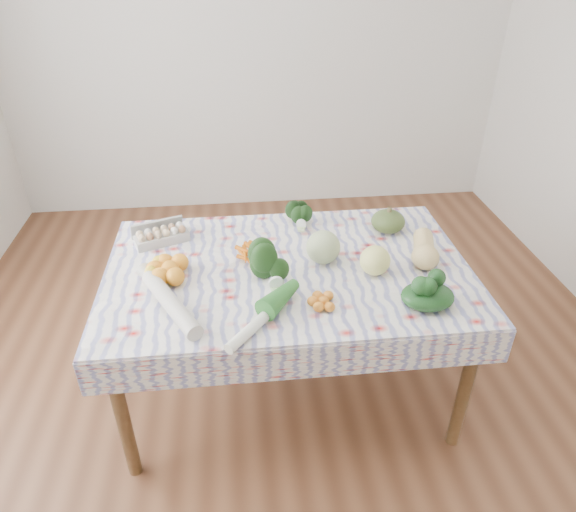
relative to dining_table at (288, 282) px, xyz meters
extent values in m
plane|color=brown|center=(0.00, 0.00, -0.68)|extent=(4.50, 4.50, 0.00)
cube|color=silver|center=(0.00, 2.25, 0.72)|extent=(4.00, 0.04, 2.80)
cube|color=brown|center=(0.00, 0.00, 0.05)|extent=(1.60, 1.00, 0.04)
cylinder|color=brown|center=(-0.74, -0.44, -0.32)|extent=(0.06, 0.06, 0.71)
cylinder|color=brown|center=(0.74, -0.44, -0.32)|extent=(0.06, 0.06, 0.71)
cylinder|color=brown|center=(-0.74, 0.44, -0.32)|extent=(0.06, 0.06, 0.71)
cylinder|color=brown|center=(0.74, 0.44, -0.32)|extent=(0.06, 0.06, 0.71)
cube|color=white|center=(0.00, 0.00, 0.08)|extent=(1.66, 1.06, 0.01)
cube|color=#B5B5AF|center=(-0.59, 0.28, 0.12)|extent=(0.28, 0.19, 0.07)
cube|color=#C65A0B|center=(-0.15, 0.09, 0.10)|extent=(0.23, 0.22, 0.03)
ellipsoid|color=black|center=(0.11, 0.38, 0.14)|extent=(0.16, 0.14, 0.12)
ellipsoid|color=#445827|center=(0.54, 0.28, 0.14)|extent=(0.18, 0.18, 0.11)
sphere|color=#A6BA7F|center=(0.17, 0.03, 0.16)|extent=(0.20, 0.20, 0.16)
ellipsoid|color=#DDBE73|center=(0.64, 0.00, 0.15)|extent=(0.19, 0.29, 0.12)
cube|color=orange|center=(-0.53, -0.03, 0.13)|extent=(0.28, 0.28, 0.09)
ellipsoid|color=#1C4117|center=(-0.07, -0.13, 0.14)|extent=(0.16, 0.16, 0.11)
cube|color=orange|center=(0.11, -0.30, 0.11)|extent=(0.17, 0.17, 0.05)
sphere|color=#E9E87A|center=(0.38, -0.09, 0.15)|extent=(0.17, 0.17, 0.14)
ellipsoid|color=#123313|center=(0.53, -0.35, 0.13)|extent=(0.24, 0.20, 0.10)
cylinder|color=beige|center=(-0.50, -0.27, 0.12)|extent=(0.29, 0.45, 0.07)
cylinder|color=white|center=(-0.14, -0.38, 0.11)|extent=(0.31, 0.37, 0.05)
camera|label=1|loc=(-0.21, -1.95, 1.37)|focal=32.00mm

